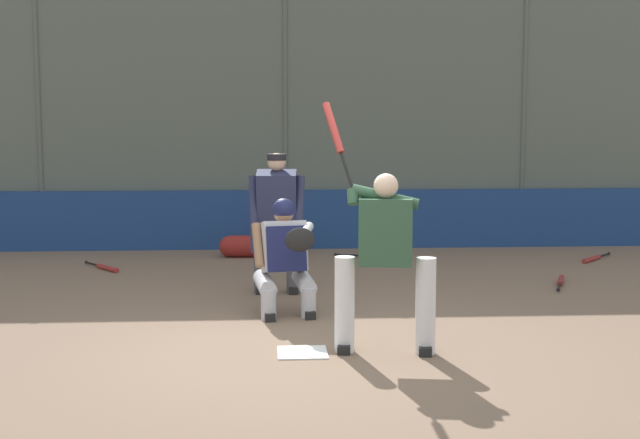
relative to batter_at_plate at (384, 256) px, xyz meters
The scene contains 13 objects.
ground_plane 1.11m from the batter_at_plate, ahead, with size 160.00×160.00×0.00m, color #7A604C.
home_plate_marker 1.10m from the batter_at_plate, ahead, with size 0.43×0.43×0.01m, color white.
backstop_fence 6.38m from the batter_at_plate, 83.52° to the right, with size 14.93×0.08×4.07m.
padding_wall 6.17m from the batter_at_plate, 83.41° to the right, with size 14.55×0.18×0.90m, color navy.
bleachers_beyond 9.27m from the batter_at_plate, 70.13° to the right, with size 10.40×2.50×1.48m.
batter_at_plate is the anchor object (origin of this frame).
catcher_behind_plate 1.72m from the batter_at_plate, 61.43° to the right, with size 0.68×0.78×1.21m.
umpire_home 2.77m from the batter_at_plate, 71.37° to the right, with size 0.66×0.43×1.62m.
spare_bat_near_backstop 5.17m from the batter_at_plate, 95.52° to the right, with size 0.82×0.32×0.07m.
spare_bat_by_padding 5.42m from the batter_at_plate, 53.91° to the right, with size 0.58×0.74×0.07m.
spare_bat_third_base_side 5.96m from the batter_at_plate, 127.78° to the right, with size 0.66×0.70×0.07m.
spare_bat_first_base_side 4.02m from the batter_at_plate, 130.88° to the right, with size 0.36×0.83×0.07m.
equipment_bag_dugout_side 5.47m from the batter_at_plate, 77.96° to the right, with size 1.12×0.31×0.31m.
Camera 1 is at (0.31, 7.53, 2.06)m, focal length 50.00 mm.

